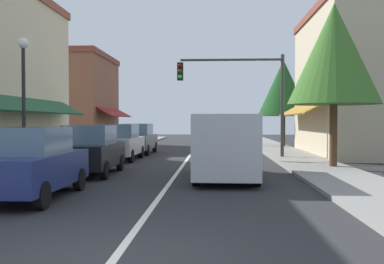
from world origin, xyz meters
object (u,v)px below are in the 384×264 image
tree_right_far (283,88)px  street_lamp_left_near (24,84)px  tree_right_near (334,54)px  traffic_signal_mast_arm (244,87)px  parked_car_nearest_left (31,163)px  parked_car_second_left (91,150)px  parked_car_far_left (138,139)px  parked_car_third_left (120,142)px  van_in_lane (226,144)px

tree_right_far → street_lamp_left_near: bearing=-122.1°
street_lamp_left_near → tree_right_near: 11.68m
traffic_signal_mast_arm → street_lamp_left_near: size_ratio=1.15×
parked_car_nearest_left → parked_car_second_left: bearing=88.6°
parked_car_far_left → tree_right_far: tree_right_far is taller
parked_car_nearest_left → tree_right_near: size_ratio=0.62×
parked_car_third_left → van_in_lane: van_in_lane is taller
parked_car_second_left → street_lamp_left_near: street_lamp_left_near is taller
parked_car_nearest_left → van_in_lane: (4.90, 4.02, 0.27)m
parked_car_far_left → tree_right_far: bearing=37.1°
tree_right_far → traffic_signal_mast_arm: bearing=-109.2°
van_in_lane → tree_right_near: bearing=38.5°
parked_car_nearest_left → parked_car_second_left: 5.00m
parked_car_third_left → parked_car_far_left: 4.32m
tree_right_near → parked_car_far_left: bearing=139.3°
parked_car_far_left → tree_right_near: bearing=-39.4°
parked_car_third_left → van_in_lane: size_ratio=0.79×
parked_car_third_left → traffic_signal_mast_arm: bearing=11.3°
traffic_signal_mast_arm → tree_right_near: 5.85m
parked_car_nearest_left → parked_car_second_left: same height
street_lamp_left_near → tree_right_far: size_ratio=0.74×
tree_right_near → tree_right_far: bearing=89.1°
parked_car_nearest_left → parked_car_third_left: 10.90m
parked_car_nearest_left → parked_car_second_left: size_ratio=0.99×
parked_car_second_left → parked_car_third_left: size_ratio=1.01×
parked_car_far_left → street_lamp_left_near: street_lamp_left_near is taller
parked_car_third_left → van_in_lane: (5.01, -6.88, 0.27)m
traffic_signal_mast_arm → tree_right_far: (3.48, 9.97, 0.67)m
parked_car_second_left → van_in_lane: van_in_lane is taller
parked_car_second_left → traffic_signal_mast_arm: bearing=48.9°
parked_car_nearest_left → parked_car_far_left: same height
street_lamp_left_near → parked_car_third_left: bearing=75.7°
parked_car_nearest_left → street_lamp_left_near: bearing=115.1°
street_lamp_left_near → parked_car_nearest_left: bearing=-64.5°
parked_car_third_left → tree_right_near: size_ratio=0.62×
van_in_lane → street_lamp_left_near: (-6.78, -0.08, 2.03)m
parked_car_third_left → street_lamp_left_near: size_ratio=0.87×
parked_car_nearest_left → parked_car_far_left: 15.22m
parked_car_nearest_left → parked_car_third_left: same height
traffic_signal_mast_arm → tree_right_near: (3.24, -4.78, 0.92)m
parked_car_third_left → tree_right_near: tree_right_near is taller
parked_car_third_left → street_lamp_left_near: bearing=-103.9°
tree_right_far → parked_car_far_left: bearing=-144.2°
parked_car_far_left → street_lamp_left_near: size_ratio=0.88×
parked_car_nearest_left → tree_right_far: (9.47, 22.03, 3.44)m
parked_car_far_left → street_lamp_left_near: (-1.88, -11.28, 2.30)m
parked_car_second_left → tree_right_far: bearing=60.0°
parked_car_nearest_left → parked_car_third_left: bearing=90.2°
van_in_lane → traffic_signal_mast_arm: (1.08, 8.04, 2.50)m
parked_car_third_left → street_lamp_left_near: (-1.78, -6.96, 2.30)m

